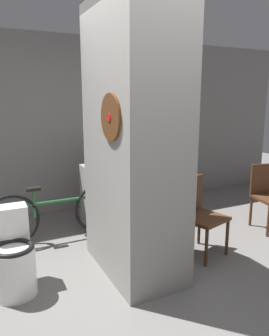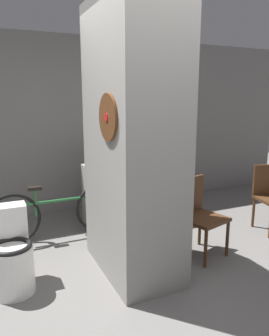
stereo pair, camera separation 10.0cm
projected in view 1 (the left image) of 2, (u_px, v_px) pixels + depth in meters
name	position (u px, v px, depth m)	size (l,w,h in m)	color
ground_plane	(153.00, 300.00, 2.82)	(14.00, 14.00, 0.00)	slate
wall_back	(68.00, 126.00, 4.86)	(8.00, 0.09, 2.60)	gray
pillar_center	(134.00, 142.00, 3.11)	(0.66, 1.16, 2.60)	gray
counter_shelf	(133.00, 193.00, 4.52)	(1.39, 0.44, 0.85)	gray
toilet	(13.00, 258.00, 2.90)	(0.37, 0.53, 0.74)	white
chair_near_pillar	(198.00, 212.00, 3.62)	(0.54, 0.54, 0.85)	#4C2D19
bicycle	(58.00, 213.00, 4.00)	(1.70, 0.42, 0.68)	black
bottle_tall	(118.00, 157.00, 4.29)	(0.09, 0.09, 0.27)	#19598C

